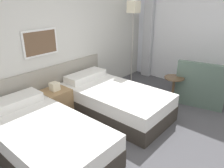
% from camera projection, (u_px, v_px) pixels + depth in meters
% --- Properties ---
extents(ground_plane, '(16.00, 16.00, 0.00)m').
position_uv_depth(ground_plane, '(155.00, 146.00, 3.14)').
color(ground_plane, '#47474C').
extents(wall_headboard, '(10.00, 0.10, 2.70)m').
position_uv_depth(wall_headboard, '(56.00, 38.00, 3.90)').
color(wall_headboard, silver).
rests_on(wall_headboard, ground_plane).
extents(bed_near_door, '(1.04, 1.96, 0.61)m').
position_uv_depth(bed_near_door, '(43.00, 138.00, 2.92)').
color(bed_near_door, '#332D28').
rests_on(bed_near_door, ground_plane).
extents(bed_near_window, '(1.04, 1.96, 0.61)m').
position_uv_depth(bed_near_window, '(114.00, 100.00, 3.95)').
color(bed_near_window, '#332D28').
rests_on(bed_near_window, ground_plane).
extents(nightstand, '(0.44, 0.43, 0.63)m').
position_uv_depth(nightstand, '(56.00, 102.00, 3.85)').
color(nightstand, '#9E7A51').
rests_on(nightstand, ground_plane).
extents(floor_lamp, '(0.24, 0.24, 1.90)m').
position_uv_depth(floor_lamp, '(133.00, 16.00, 4.75)').
color(floor_lamp, '#9E9993').
rests_on(floor_lamp, ground_plane).
extents(side_table, '(0.38, 0.38, 0.56)m').
position_uv_depth(side_table, '(173.00, 86.00, 4.22)').
color(side_table, brown).
rests_on(side_table, ground_plane).
extents(armchair, '(0.96, 1.03, 0.87)m').
position_uv_depth(armchair, '(202.00, 88.00, 4.41)').
color(armchair, '#4C6056').
rests_on(armchair, ground_plane).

